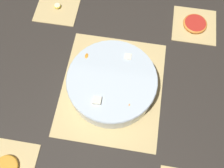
{
  "coord_description": "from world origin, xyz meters",
  "views": [
    {
      "loc": [
        -0.36,
        -0.06,
        0.84
      ],
      "look_at": [
        0.0,
        0.0,
        0.03
      ],
      "focal_mm": 42.0,
      "sensor_mm": 36.0,
      "label": 1
    }
  ],
  "objects_px": {
    "banana_coin_single": "(57,6)",
    "grapefruit_slice": "(195,24)",
    "fruit_salad_bowl": "(112,82)",
    "orange_slice_whole": "(6,167)"
  },
  "relations": [
    {
      "from": "grapefruit_slice",
      "to": "fruit_salad_bowl",
      "type": "bearing_deg",
      "value": 138.91
    },
    {
      "from": "grapefruit_slice",
      "to": "banana_coin_single",
      "type": "bearing_deg",
      "value": 90.0
    },
    {
      "from": "fruit_salad_bowl",
      "to": "orange_slice_whole",
      "type": "distance_m",
      "value": 0.42
    },
    {
      "from": "banana_coin_single",
      "to": "grapefruit_slice",
      "type": "bearing_deg",
      "value": -90.0
    },
    {
      "from": "fruit_salad_bowl",
      "to": "banana_coin_single",
      "type": "relative_size",
      "value": 10.71
    },
    {
      "from": "banana_coin_single",
      "to": "grapefruit_slice",
      "type": "xyz_separation_m",
      "value": [
        0.0,
        -0.55,
        0.0
      ]
    },
    {
      "from": "orange_slice_whole",
      "to": "fruit_salad_bowl",
      "type": "bearing_deg",
      "value": -41.01
    },
    {
      "from": "fruit_salad_bowl",
      "to": "grapefruit_slice",
      "type": "bearing_deg",
      "value": -41.09
    },
    {
      "from": "banana_coin_single",
      "to": "grapefruit_slice",
      "type": "relative_size",
      "value": 0.3
    },
    {
      "from": "banana_coin_single",
      "to": "grapefruit_slice",
      "type": "height_order",
      "value": "grapefruit_slice"
    }
  ]
}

